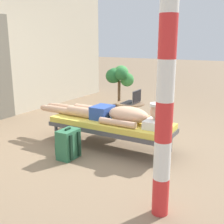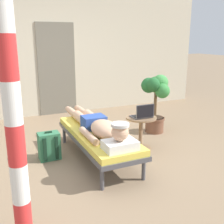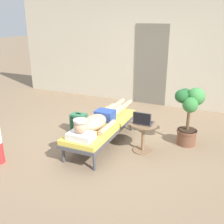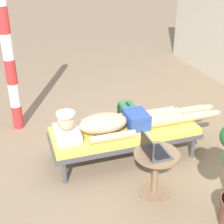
# 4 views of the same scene
# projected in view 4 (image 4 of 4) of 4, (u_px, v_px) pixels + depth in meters

# --- Properties ---
(ground_plane) EXTENTS (40.00, 40.00, 0.00)m
(ground_plane) POSITION_uv_depth(u_px,v_px,m) (132.00, 152.00, 4.27)
(ground_plane) COLOR #8C7256
(lounge_chair) EXTENTS (0.66, 1.84, 0.42)m
(lounge_chair) POSITION_uv_depth(u_px,v_px,m) (125.00, 133.00, 4.03)
(lounge_chair) COLOR #4C4C51
(lounge_chair) RESTS_ON ground
(person_reclining) EXTENTS (0.53, 2.17, 0.33)m
(person_reclining) POSITION_uv_depth(u_px,v_px,m) (121.00, 122.00, 3.93)
(person_reclining) COLOR white
(person_reclining) RESTS_ON lounge_chair
(side_table) EXTENTS (0.48, 0.48, 0.52)m
(side_table) POSITION_uv_depth(u_px,v_px,m) (156.00, 167.00, 3.40)
(side_table) COLOR #8C6B4C
(side_table) RESTS_ON ground
(laptop) EXTENTS (0.31, 0.24, 0.23)m
(laptop) POSITION_uv_depth(u_px,v_px,m) (153.00, 149.00, 3.28)
(laptop) COLOR #4C4C51
(laptop) RESTS_ON side_table
(backpack) EXTENTS (0.30, 0.26, 0.42)m
(backpack) POSITION_uv_depth(u_px,v_px,m) (128.00, 117.00, 4.72)
(backpack) COLOR #33724C
(backpack) RESTS_ON ground
(porch_post) EXTENTS (0.15, 0.15, 2.46)m
(porch_post) POSITION_uv_depth(u_px,v_px,m) (7.00, 47.00, 4.31)
(porch_post) COLOR red
(porch_post) RESTS_ON ground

